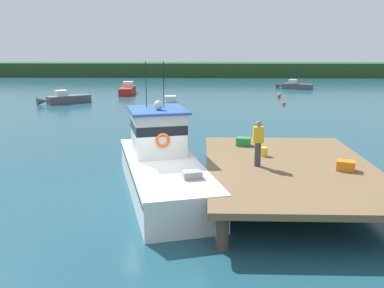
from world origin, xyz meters
name	(u,v)px	position (x,y,z in m)	size (l,w,h in m)	color
ground_plane	(158,195)	(0.00, 0.00, 0.00)	(200.00, 200.00, 0.00)	#1E4C5B
dock	(290,168)	(4.80, 0.00, 1.07)	(6.00, 9.00, 1.20)	#4C3D2D
main_fishing_boat	(161,163)	(0.05, 0.83, 1.01)	(4.59, 9.93, 4.80)	white
crate_stack_near_edge	(346,166)	(6.58, -0.62, 1.37)	(0.60, 0.44, 0.34)	orange
crate_single_by_cleat	(243,142)	(3.39, 2.93, 1.37)	(0.60, 0.44, 0.34)	#2D8442
bait_bucket	(264,152)	(4.02, 1.22, 1.37)	(0.32, 0.32, 0.34)	yellow
deckhand_by_the_boat	(258,142)	(3.61, -0.17, 2.06)	(0.36, 0.22, 1.63)	#383842
moored_boat_far_left	(295,86)	(13.32, 38.97, 0.41)	(4.50, 3.09, 1.18)	#4C4C51
moored_boat_far_right	(128,90)	(-7.07, 32.70, 0.47)	(1.53, 5.45, 1.38)	red
moored_boat_near_channel	(65,99)	(-11.64, 24.59, 0.44)	(4.64, 3.75, 1.27)	#4C4C51
moored_boat_off_the_point	(171,105)	(-1.19, 20.62, 0.41)	(1.63, 4.75, 1.19)	#196B5B
mooring_buoy_outer	(279,95)	(9.70, 29.79, 0.21)	(0.43, 0.43, 0.43)	#EA5B19
mooring_buoy_inshore	(284,103)	(9.11, 23.88, 0.16)	(0.33, 0.33, 0.33)	#EA5B19
far_shoreline	(195,69)	(0.00, 62.00, 1.20)	(120.00, 8.00, 2.40)	#284723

